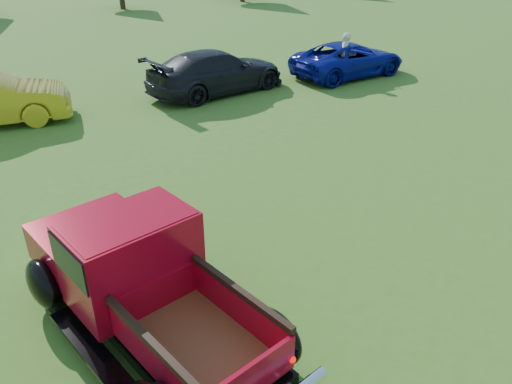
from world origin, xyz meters
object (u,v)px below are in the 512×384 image
(show_car_grey, at_px, (217,72))
(show_car_blue, at_px, (349,59))
(spectator, at_px, (344,57))
(pickup_truck, at_px, (134,276))

(show_car_grey, bearing_deg, show_car_blue, -105.10)
(show_car_blue, distance_m, spectator, 0.63)
(pickup_truck, xyz_separation_m, spectator, (10.31, 8.93, 0.03))
(pickup_truck, relative_size, show_car_grey, 1.00)
(spectator, bearing_deg, show_car_blue, 176.41)
(show_car_blue, xyz_separation_m, spectator, (-0.50, -0.33, 0.22))
(show_car_grey, bearing_deg, pickup_truck, 139.20)
(pickup_truck, xyz_separation_m, show_car_grey, (5.61, 9.66, -0.10))
(pickup_truck, bearing_deg, show_car_grey, 46.21)
(pickup_truck, height_order, show_car_blue, pickup_truck)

